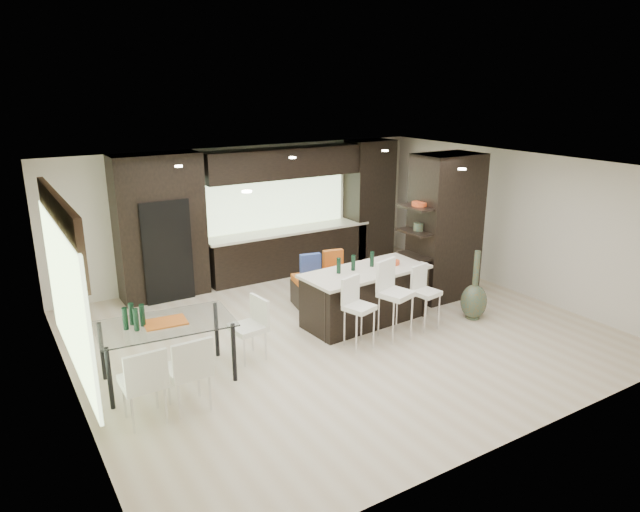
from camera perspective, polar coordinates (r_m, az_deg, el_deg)
ground at (r=9.40m, az=1.93°, el=-7.63°), size 8.00×8.00×0.00m
back_wall at (r=11.91m, az=-7.36°, el=4.39°), size 8.00×0.02×2.70m
left_wall at (r=7.60m, az=-24.08°, el=-4.29°), size 0.02×7.00×2.70m
right_wall at (r=11.56m, az=18.80°, el=3.24°), size 0.02×7.00×2.70m
ceiling at (r=8.64m, az=2.11°, el=8.88°), size 8.00×7.00×0.02m
window_left at (r=7.79m, az=-24.01°, el=-3.77°), size 0.04×3.20×1.90m
window_back at (r=12.08m, az=-4.72°, el=5.62°), size 3.40×0.04×1.20m
stone_accent at (r=7.54m, az=-24.60°, el=2.68°), size 0.08×3.00×0.80m
ceiling_spots at (r=8.85m, az=1.20°, el=8.95°), size 4.00×3.00×0.02m
back_cabinetry at (r=11.83m, az=-4.48°, el=4.39°), size 6.80×0.68×2.70m
refrigerator at (r=11.03m, az=-15.46°, el=0.75°), size 0.90×0.68×1.90m
partition_column at (r=10.82m, az=12.39°, el=2.85°), size 1.20×0.80×2.70m
kitchen_island at (r=9.69m, az=4.55°, el=-3.98°), size 2.26×1.09×0.92m
stool_left at (r=8.75m, az=3.93°, el=-6.41°), size 0.49×0.49×0.90m
stool_mid at (r=9.09m, az=7.53°, el=-5.17°), size 0.56×0.56×1.02m
stool_right at (r=9.56m, az=10.54°, el=-4.73°), size 0.44×0.44×0.85m
bench at (r=10.57m, az=1.12°, el=-3.17°), size 1.50×0.81×0.55m
floor_vase at (r=10.08m, az=15.25°, el=-2.81°), size 0.45×0.45×1.21m
dining_table at (r=8.09m, az=-14.97°, el=-9.22°), size 1.84×1.15×0.85m
chair_near at (r=7.36m, az=-13.06°, el=-11.46°), size 0.51×0.51×0.92m
chair_far at (r=7.24m, az=-17.26°, el=-12.36°), size 0.50×0.50×0.92m
chair_end at (r=8.45m, az=-7.20°, el=-7.56°), size 0.51×0.51×0.85m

